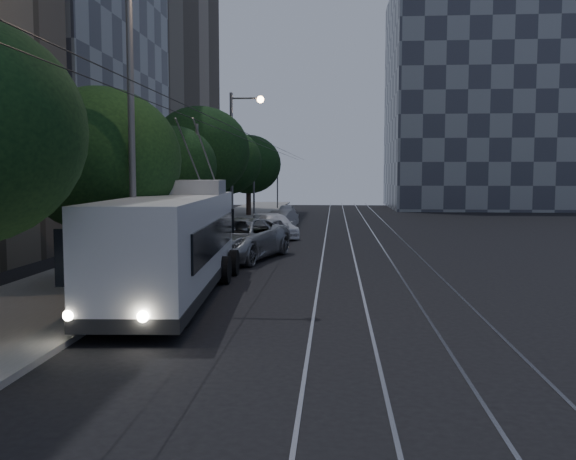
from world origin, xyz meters
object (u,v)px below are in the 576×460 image
(streetlamp_near, at_px, (145,74))
(streetlamp_far, at_px, (238,148))
(pickup_silver, at_px, (237,239))
(car_white_a, at_px, (266,231))
(trolleybus, at_px, (174,244))
(car_white_b, at_px, (275,226))
(car_white_c, at_px, (281,219))
(car_white_d, at_px, (286,212))

(streetlamp_near, relative_size, streetlamp_far, 1.26)
(pickup_silver, height_order, car_white_a, pickup_silver)
(trolleybus, height_order, pickup_silver, trolleybus)
(pickup_silver, bearing_deg, car_white_b, 99.82)
(car_white_a, height_order, streetlamp_far, streetlamp_far)
(car_white_c, distance_m, streetlamp_near, 26.14)
(car_white_a, relative_size, streetlamp_near, 0.37)
(car_white_b, height_order, streetlamp_near, streetlamp_near)
(car_white_a, bearing_deg, pickup_silver, -79.31)
(pickup_silver, bearing_deg, trolleybus, -80.02)
(pickup_silver, bearing_deg, car_white_d, 103.58)
(car_white_c, bearing_deg, streetlamp_near, -79.31)
(car_white_c, height_order, streetlamp_near, streetlamp_near)
(pickup_silver, xyz_separation_m, streetlamp_far, (-1.93, 13.14, 4.53))
(car_white_b, bearing_deg, car_white_d, 71.54)
(car_white_d, height_order, streetlamp_near, streetlamp_near)
(pickup_silver, height_order, streetlamp_far, streetlamp_far)
(car_white_a, xyz_separation_m, car_white_d, (-0.28, 18.55, -0.07))
(trolleybus, relative_size, pickup_silver, 1.82)
(car_white_a, distance_m, car_white_b, 3.40)
(car_white_c, bearing_deg, pickup_silver, -77.10)
(trolleybus, xyz_separation_m, pickup_silver, (0.63, 8.56, -0.73))
(car_white_d, xyz_separation_m, streetlamp_far, (-2.21, -12.02, 4.81))
(car_white_b, distance_m, car_white_d, 15.16)
(trolleybus, relative_size, car_white_a, 2.90)
(car_white_b, height_order, car_white_c, car_white_b)
(trolleybus, relative_size, streetlamp_near, 1.07)
(streetlamp_far, bearing_deg, car_white_b, -49.27)
(trolleybus, xyz_separation_m, car_white_b, (1.40, 18.56, -0.96))
(car_white_b, distance_m, streetlamp_far, 6.31)
(car_white_a, distance_m, streetlamp_far, 8.45)
(car_white_c, height_order, car_white_d, car_white_c)
(car_white_b, height_order, car_white_d, car_white_b)
(trolleybus, relative_size, car_white_d, 3.24)
(car_white_a, bearing_deg, car_white_b, 101.92)
(car_white_b, bearing_deg, pickup_silver, -114.71)
(car_white_c, relative_size, streetlamp_near, 0.34)
(car_white_a, height_order, streetlamp_near, streetlamp_near)
(streetlamp_near, bearing_deg, car_white_c, 85.77)
(car_white_a, xyz_separation_m, streetlamp_far, (-2.49, 6.53, 4.74))
(trolleybus, height_order, streetlamp_near, streetlamp_near)
(car_white_b, relative_size, car_white_c, 1.22)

